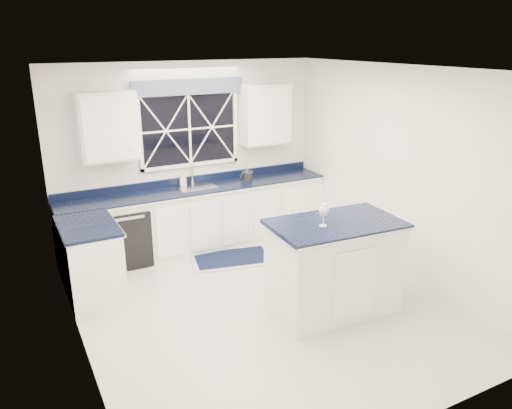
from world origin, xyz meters
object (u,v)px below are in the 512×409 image
faucet (193,174)px  kettle (247,175)px  wine_glass (324,211)px  dishwasher (125,235)px  island (334,266)px  soap_bottle (183,179)px

faucet → kettle: (0.80, -0.18, -0.07)m
wine_glass → dishwasher: bearing=123.2°
dishwasher → kettle: (1.90, 0.02, 0.61)m
faucet → island: size_ratio=0.20×
wine_glass → kettle: bearing=82.6°
island → kettle: (0.12, 2.41, 0.48)m
faucet → island: 2.73m
dishwasher → island: 2.99m
faucet → wine_glass: wine_glass is taller
kettle → soap_bottle: soap_bottle is taller
dishwasher → faucet: size_ratio=2.72×
island → dishwasher: bearing=130.3°
wine_glass → soap_bottle: bearing=103.6°
kettle → wine_glass: bearing=-111.5°
soap_bottle → wine_glass: bearing=-76.4°
dishwasher → kettle: 2.00m
faucet → wine_glass: bearing=-79.4°
kettle → island: bearing=-107.0°
faucet → island: bearing=-75.1°
faucet → island: faucet is taller
faucet → kettle: faucet is taller
island → kettle: size_ratio=5.82×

